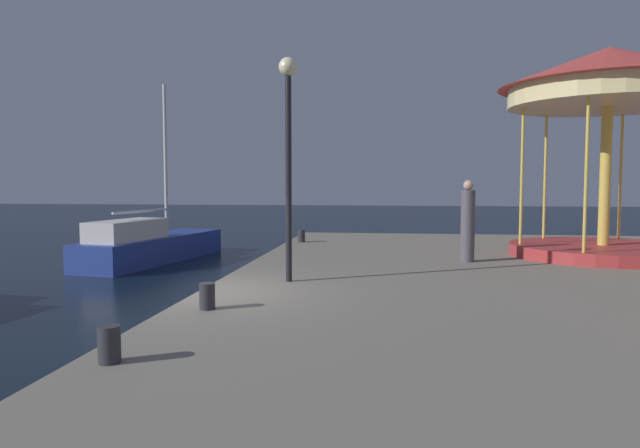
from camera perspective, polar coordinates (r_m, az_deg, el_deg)
The scene contains 8 objects.
ground_plane at distance 10.67m, azimuth -11.92°, elevation -10.77°, with size 120.00×120.00×0.00m, color black.
sailboat_blue at distance 20.57m, azimuth -16.54°, elevation -2.00°, with size 2.83×7.00×6.21m.
carousel at distance 16.81m, azimuth 26.62°, elevation 10.92°, with size 5.48×5.48×5.39m.
lamp_post_mid_promenade at distance 11.19m, azimuth -3.15°, elevation 9.34°, with size 0.36×0.36×4.31m.
bollard_north at distance 8.98m, azimuth -11.11°, elevation -7.03°, with size 0.24×0.24×0.40m, color #2D2D33.
bollard_south at distance 18.71m, azimuth -1.86°, elevation -1.19°, with size 0.24×0.24×0.40m, color #2D2D33.
bollard_center at distance 6.66m, azimuth -20.14°, elevation -11.13°, with size 0.24×0.24×0.40m, color #2D2D33.
person_far_corner at distance 14.44m, azimuth 14.42°, elevation 0.06°, with size 0.34×0.34×1.99m.
Camera 1 is at (3.41, -9.73, 2.72)m, focal length 32.33 mm.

